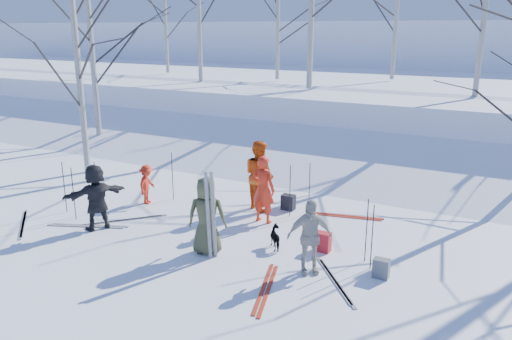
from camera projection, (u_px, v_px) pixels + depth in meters
The scene contains 37 objects.
ground at pixel (224, 243), 11.06m from camera, with size 120.00×120.00×0.00m, color white.
snow_ramp at pixel (333, 163), 16.94m from camera, with size 70.00×9.50×1.40m, color white.
snow_plateau at pixel (402, 102), 25.17m from camera, with size 70.00×18.00×2.20m, color white.
far_hill at pixel (458, 59), 42.66m from camera, with size 90.00×30.00×6.00m, color white.
skier_olive_center at pixel (207, 216), 10.36m from camera, with size 0.81×0.53×1.66m, color #404429.
skier_red_north at pixel (263, 189), 12.03m from camera, with size 0.61×0.40×1.68m, color red.
skier_redor_behind at pixel (259, 175), 12.93m from camera, with size 0.89×0.69×1.82m, color #DB5310.
skier_red_seated at pixel (147, 184), 13.41m from camera, with size 0.69×0.40×1.07m, color red.
skier_cream_east at pixel (309, 237), 9.52m from camera, with size 0.88×0.37×1.50m, color beige.
skier_grey_west at pixel (96, 197), 11.63m from camera, with size 1.46×0.47×1.58m, color black.
dog at pixel (277, 238), 10.73m from camera, with size 0.26×0.57×0.48m, color black.
upright_ski_left at pixel (208, 216), 9.99m from camera, with size 0.07×0.02×1.90m, color silver.
upright_ski_right at pixel (213, 216), 10.03m from camera, with size 0.07×0.02×1.90m, color silver.
ski_pair_a at pixel (335, 281), 9.37m from camera, with size 1.36×1.60×0.02m, color silver, non-canonical shape.
ski_pair_b at pixel (266, 289), 9.09m from camera, with size 0.75×1.88×0.02m, color #A42B17, non-canonical shape.
ski_pair_c at pixel (126, 220), 12.34m from camera, with size 1.42×1.55×0.02m, color silver, non-canonical shape.
ski_pair_d at pixel (23, 224), 12.09m from camera, with size 1.56×1.40×0.02m, color silver, non-canonical shape.
ski_pair_e at pixel (344, 216), 12.59m from camera, with size 1.90×0.61×0.02m, color #A42B17, non-canonical shape.
ski_pair_f at pixel (88, 226), 11.97m from camera, with size 1.83×0.93×0.02m, color silver, non-canonical shape.
ski_pole_a at pixel (372, 237), 9.69m from camera, with size 0.02×0.02×1.34m, color black.
ski_pole_b at pixel (172, 176), 13.66m from camera, with size 0.02×0.02×1.34m, color black.
ski_pole_c at pixel (309, 189), 12.59m from camera, with size 0.02×0.02×1.34m, color black.
ski_pole_d at pixel (64, 187), 12.72m from camera, with size 0.02×0.02×1.34m, color black.
ski_pole_e at pixel (290, 191), 12.42m from camera, with size 0.02×0.02×1.34m, color black.
ski_pole_f at pixel (366, 231), 10.00m from camera, with size 0.02×0.02×1.34m, color black.
ski_pole_g at pixel (73, 194), 12.22m from camera, with size 0.02×0.02×1.34m, color black.
ski_pole_h at pixel (96, 187), 12.73m from camera, with size 0.02×0.02×1.34m, color black.
backpack_red at pixel (323, 242), 10.59m from camera, with size 0.32×0.22×0.42m, color red.
backpack_grey at pixel (381, 268), 9.47m from camera, with size 0.30×0.20×0.38m, color #56595E.
backpack_dark at pixel (288, 202), 13.03m from camera, with size 0.34×0.24×0.40m, color black.
birch_plateau_c at pixel (486, 5), 17.38m from camera, with size 5.01×5.01×6.30m, color silver, non-canonical shape.
birch_plateau_d at pixel (166, 24), 26.92m from camera, with size 4.21×4.21×5.16m, color silver, non-canonical shape.
birch_plateau_e at pixel (396, 13), 23.31m from camera, with size 4.87×4.87×6.10m, color silver, non-canonical shape.
birch_plateau_f at pixel (278, 29), 23.41m from camera, with size 3.86×3.86×4.66m, color silver, non-canonical shape.
birch_plateau_g at pixel (199, 2), 22.70m from camera, with size 5.52×5.52×7.03m, color silver, non-canonical shape.
birch_edge_a at pixel (79, 80), 15.64m from camera, with size 4.82×4.82×6.03m, color silver, non-canonical shape.
birch_edge_d at pixel (93, 59), 19.19m from camera, with size 5.40×5.40×6.86m, color silver, non-canonical shape.
Camera 1 is at (5.47, -8.63, 4.59)m, focal length 35.00 mm.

